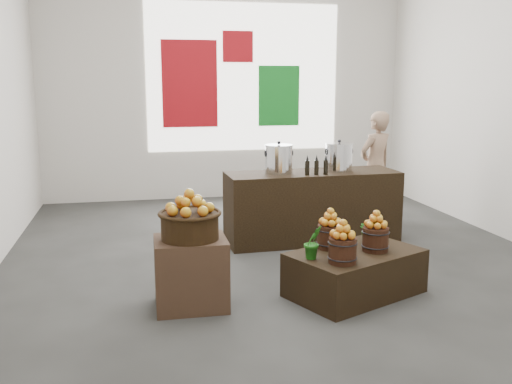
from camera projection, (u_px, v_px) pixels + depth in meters
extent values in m
plane|color=#383836|center=(277.00, 257.00, 6.43)|extent=(7.00, 7.00, 0.00)
cube|color=beige|center=(226.00, 78.00, 9.40)|extent=(6.00, 0.04, 4.00)
cube|color=white|center=(244.00, 78.00, 9.44)|extent=(3.20, 0.02, 2.40)
cube|color=maroon|center=(190.00, 84.00, 9.27)|extent=(0.90, 0.04, 1.40)
cube|color=#106C1D|center=(279.00, 96.00, 9.62)|extent=(0.70, 0.04, 1.00)
cube|color=maroon|center=(238.00, 47.00, 9.32)|extent=(0.50, 0.04, 0.50)
cube|color=#452D20|center=(191.00, 273.00, 4.96)|extent=(0.62, 0.51, 0.62)
cylinder|color=black|center=(190.00, 226.00, 4.88)|extent=(0.49, 0.49, 0.22)
cube|color=black|center=(355.00, 273.00, 5.27)|extent=(1.39, 1.16, 0.41)
cylinder|color=black|center=(342.00, 251.00, 4.89)|extent=(0.24, 0.24, 0.22)
cylinder|color=black|center=(375.00, 239.00, 5.23)|extent=(0.24, 0.24, 0.22)
cylinder|color=black|center=(330.00, 237.00, 5.32)|extent=(0.24, 0.24, 0.22)
imported|color=#1A5F14|center=(370.00, 230.00, 5.51)|extent=(0.23, 0.20, 0.25)
imported|color=#1A5F14|center=(313.00, 242.00, 5.00)|extent=(0.20, 0.18, 0.30)
cube|color=black|center=(312.00, 207.00, 7.01)|extent=(2.13, 0.73, 0.86)
cylinder|color=silver|center=(279.00, 160.00, 6.80)|extent=(0.33, 0.33, 0.33)
cylinder|color=silver|center=(339.00, 158.00, 6.98)|extent=(0.33, 0.33, 0.33)
imported|color=#917159|center=(375.00, 166.00, 8.03)|extent=(0.66, 0.56, 1.54)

